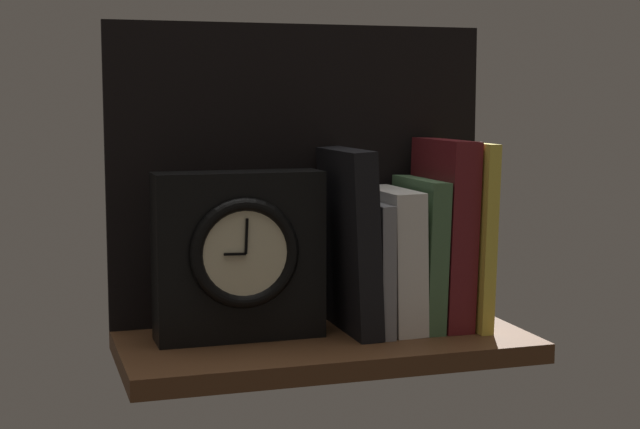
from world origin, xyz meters
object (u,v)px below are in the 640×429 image
object	(u,v)px
book_black_skeptic	(349,241)
book_maroon_dawkins	(442,232)
book_green_romantic	(418,252)
book_yellow_seinlanguage	(463,233)
book_white_catcher	(393,259)
framed_clock	(239,255)
book_gray_chess	(369,265)

from	to	relation	value
book_black_skeptic	book_maroon_dawkins	distance (cm)	13.33
book_green_romantic	book_maroon_dawkins	size ratio (longest dim) A/B	0.79
book_maroon_dawkins	book_green_romantic	bearing A→B (deg)	180.00
book_green_romantic	book_yellow_seinlanguage	size ratio (longest dim) A/B	0.80
book_black_skeptic	book_maroon_dawkins	xyz separation A→B (cm)	(13.32, 0.00, 0.53)
book_white_catcher	book_yellow_seinlanguage	xyz separation A→B (cm)	(10.26, 0.00, 3.06)
book_black_skeptic	book_white_catcher	distance (cm)	6.68
book_yellow_seinlanguage	framed_clock	xyz separation A→B (cm)	(-31.12, -0.19, -1.56)
book_black_skeptic	book_yellow_seinlanguage	world-z (taller)	book_yellow_seinlanguage
book_gray_chess	book_green_romantic	size ratio (longest dim) A/B	0.86
book_maroon_dawkins	framed_clock	world-z (taller)	book_maroon_dawkins
book_green_romantic	framed_clock	size ratio (longest dim) A/B	0.93
book_gray_chess	book_white_catcher	bearing A→B (deg)	0.00
book_white_catcher	framed_clock	xyz separation A→B (cm)	(-20.86, -0.19, 1.51)
book_green_romantic	book_yellow_seinlanguage	bearing A→B (deg)	0.00
book_maroon_dawkins	framed_clock	size ratio (longest dim) A/B	1.17
framed_clock	book_maroon_dawkins	bearing A→B (deg)	0.39
framed_clock	book_black_skeptic	bearing A→B (deg)	0.73
book_gray_chess	book_yellow_seinlanguage	distance (cm)	14.09
book_yellow_seinlanguage	book_green_romantic	bearing A→B (deg)	180.00
book_gray_chess	book_yellow_seinlanguage	size ratio (longest dim) A/B	0.69
book_yellow_seinlanguage	book_white_catcher	bearing A→B (deg)	180.00
book_black_skeptic	book_white_catcher	xyz separation A→B (cm)	(6.12, 0.00, -2.70)
book_white_catcher	book_green_romantic	xyz separation A→B (cm)	(3.70, 0.00, 0.64)
book_yellow_seinlanguage	framed_clock	size ratio (longest dim) A/B	1.16
book_gray_chess	book_maroon_dawkins	size ratio (longest dim) A/B	0.68
book_green_romantic	book_maroon_dawkins	bearing A→B (deg)	0.00
book_black_skeptic	book_maroon_dawkins	world-z (taller)	book_maroon_dawkins
book_green_romantic	book_yellow_seinlanguage	distance (cm)	6.99
book_gray_chess	framed_clock	distance (cm)	17.69
book_yellow_seinlanguage	book_gray_chess	bearing A→B (deg)	180.00
book_black_skeptic	book_green_romantic	world-z (taller)	book_black_skeptic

